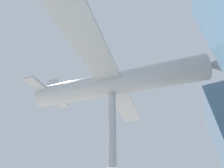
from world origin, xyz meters
name	(u,v)px	position (x,y,z in m)	size (l,w,h in m)	color
support_pylon_central	(112,145)	(0.00, 0.00, 3.78)	(0.58, 0.58, 7.57)	#B7B7BC
suspended_airplane	(116,83)	(-0.06, 0.31, 8.53)	(17.12, 15.58, 2.83)	#B2B7BC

